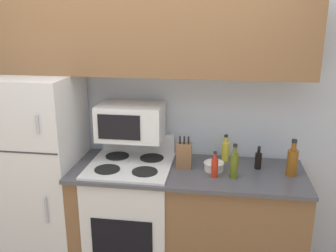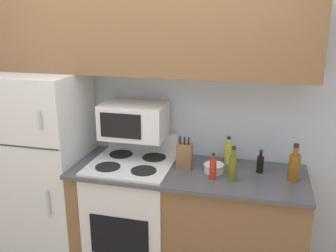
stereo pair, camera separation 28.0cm
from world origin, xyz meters
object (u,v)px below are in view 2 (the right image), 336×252
(stove, at_px, (133,212))
(bottle_soy_sauce, at_px, (260,164))
(refrigerator, at_px, (43,166))
(microwave, at_px, (134,121))
(bottle_olive_oil, at_px, (233,167))
(bowl, at_px, (214,168))
(bottle_whiskey, at_px, (294,166))
(bottle_cooking_spray, at_px, (228,153))
(bottle_hot_sauce, at_px, (213,169))
(knife_block, at_px, (184,156))

(stove, distance_m, bottle_soy_sauce, 1.12)
(refrigerator, distance_m, microwave, 0.91)
(microwave, distance_m, bottle_olive_oil, 0.89)
(bowl, relative_size, bottle_whiskey, 0.56)
(bottle_soy_sauce, bearing_deg, bottle_cooking_spray, 152.43)
(microwave, distance_m, bottle_hot_sauce, 0.77)
(stove, relative_size, bottle_whiskey, 3.88)
(microwave, height_order, bottle_whiskey, microwave)
(knife_block, xyz_separation_m, bottle_hot_sauce, (0.24, -0.14, -0.02))
(refrigerator, height_order, bottle_whiskey, refrigerator)
(bottle_whiskey, xyz_separation_m, bottle_olive_oil, (-0.43, -0.11, -0.01))
(bottle_whiskey, height_order, bottle_hot_sauce, bottle_whiskey)
(refrigerator, relative_size, knife_block, 6.16)
(bottle_whiskey, distance_m, bottle_hot_sauce, 0.58)
(bottle_cooking_spray, bearing_deg, bottle_olive_oil, -79.06)
(bottle_cooking_spray, bearing_deg, microwave, -173.54)
(stove, bearing_deg, knife_block, 3.18)
(bottle_cooking_spray, xyz_separation_m, bottle_hot_sauce, (-0.08, -0.34, -0.01))
(bowl, xyz_separation_m, bottle_cooking_spray, (0.09, 0.22, 0.05))
(stove, distance_m, bottle_cooking_spray, 0.93)
(bottle_whiskey, distance_m, bottle_cooking_spray, 0.54)
(refrigerator, distance_m, bowl, 1.48)
(stove, distance_m, bottle_whiskey, 1.35)
(bottle_olive_oil, bearing_deg, refrigerator, 176.18)
(bottle_olive_oil, bearing_deg, bottle_hot_sauce, -174.63)
(bottle_whiskey, xyz_separation_m, bottle_hot_sauce, (-0.57, -0.12, -0.03))
(knife_block, relative_size, bowl, 1.67)
(refrigerator, relative_size, microwave, 3.10)
(bottle_olive_oil, bearing_deg, bottle_cooking_spray, 100.94)
(microwave, distance_m, bottle_whiskey, 1.28)
(stove, distance_m, bottle_olive_oil, 0.97)
(knife_block, relative_size, bottle_cooking_spray, 1.19)
(stove, bearing_deg, bowl, 0.64)
(stove, xyz_separation_m, bottle_cooking_spray, (0.74, 0.23, 0.52))
(bowl, relative_size, bottle_olive_oil, 0.60)
(microwave, height_order, bottle_olive_oil, microwave)
(bowl, bearing_deg, bottle_hot_sauce, -86.29)
(refrigerator, xyz_separation_m, microwave, (0.80, 0.13, 0.43))
(bottle_olive_oil, relative_size, bottle_cooking_spray, 1.18)
(refrigerator, distance_m, bottle_whiskey, 2.06)
(microwave, xyz_separation_m, bottle_soy_sauce, (1.02, -0.05, -0.25))
(refrigerator, height_order, bowl, refrigerator)
(bottle_cooking_spray, bearing_deg, bottle_hot_sauce, -102.84)
(bottle_whiskey, bearing_deg, bowl, 179.82)
(knife_block, distance_m, bowl, 0.24)
(refrigerator, height_order, knife_block, refrigerator)
(refrigerator, relative_size, bottle_whiskey, 5.76)
(knife_block, bearing_deg, bottle_soy_sauce, 7.24)
(refrigerator, relative_size, stove, 1.48)
(bottle_whiskey, height_order, bottle_cooking_spray, bottle_whiskey)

